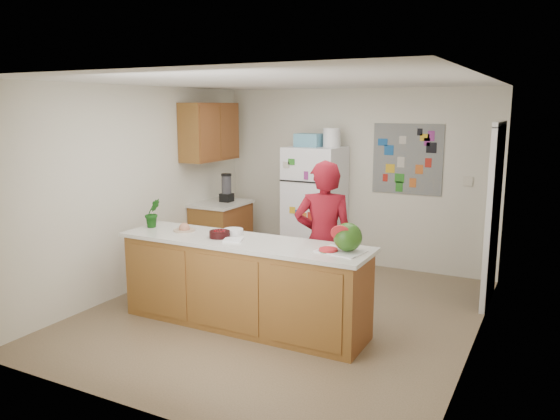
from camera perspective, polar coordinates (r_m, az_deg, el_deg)
The scene contains 26 objects.
floor at distance 6.16m, azimuth 0.26°, elevation -10.78°, with size 4.00×4.50×0.02m, color brown.
wall_back at distance 7.87m, azimuth 7.81°, elevation 3.36°, with size 4.00×0.02×2.50m, color beige.
wall_left at distance 6.95m, azimuth -14.65°, elevation 2.14°, with size 0.02×4.50×2.50m, color beige.
wall_right at distance 5.23m, azimuth 20.28°, elevation -0.94°, with size 0.02×4.50×2.50m, color beige.
ceiling at distance 5.73m, azimuth 0.28°, elevation 13.36°, with size 4.00×4.50×0.02m, color white.
doorway at distance 6.69m, azimuth 21.55°, elevation -0.59°, with size 0.03×0.85×2.04m, color black.
peninsula_base at distance 5.68m, azimuth -3.88°, elevation -7.83°, with size 2.60×0.62×0.88m, color brown.
peninsula_top at distance 5.55m, azimuth -3.94°, elevation -3.33°, with size 2.68×0.70×0.04m, color silver.
side_counter_base at distance 7.96m, azimuth -6.15°, elevation -2.52°, with size 0.60×0.80×0.86m, color brown.
side_counter_top at distance 7.87m, azimuth -6.21°, elevation 0.67°, with size 0.64×0.84×0.04m, color silver.
upper_cabinets at distance 7.79m, azimuth -7.37°, elevation 8.10°, with size 0.35×1.00×0.80m, color brown.
refrigerator at distance 7.74m, azimuth 3.65°, elevation 0.33°, with size 0.75×0.70×1.70m, color silver.
fridge_top_bin at distance 7.67m, azimuth 3.05°, elevation 7.31°, with size 0.35×0.28×0.18m, color #5999B2.
photo_collage at distance 7.60m, azimuth 13.17°, elevation 5.20°, with size 0.95×0.01×0.95m, color slate.
person at distance 5.75m, azimuth 4.59°, elevation -3.30°, with size 0.62×0.41×1.71m, color maroon.
blender_appliance at distance 7.88m, azimuth -5.61°, elevation 2.24°, with size 0.14×0.14×0.38m, color black.
cutting_board at distance 5.11m, azimuth 6.35°, elevation -4.32°, with size 0.41×0.31×0.01m, color white.
watermelon at distance 5.07m, azimuth 7.10°, elevation -2.83°, with size 0.27×0.27×0.27m, color #1E5314.
watermelon_slice at distance 5.10m, azimuth 5.07°, elevation -4.14°, with size 0.17×0.17×0.02m, color #CC1644.
cherry_bowl at distance 5.66m, azimuth -6.33°, elevation -2.53°, with size 0.21×0.21×0.07m, color black.
white_bowl at distance 5.78m, azimuth -4.92°, elevation -2.27°, with size 0.21×0.21×0.06m, color silver.
cobalt_bowl at distance 5.64m, azimuth -6.65°, elevation -2.69°, with size 0.12×0.12×0.05m, color navy.
plate at distance 6.02m, azimuth -9.96°, elevation -2.09°, with size 0.23×0.23×0.02m, color beige.
paper_towel at distance 5.51m, azimuth -4.91°, elevation -3.14°, with size 0.19×0.17×0.02m, color white.
keys at distance 4.95m, azimuth 7.39°, elevation -4.85°, with size 0.09×0.04×0.01m, color gray.
potted_plant at distance 6.25m, azimuth -13.16°, elevation -0.31°, with size 0.18×0.14×0.32m, color #0F4012.
Camera 1 is at (2.61, -5.09, 2.25)m, focal length 35.00 mm.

